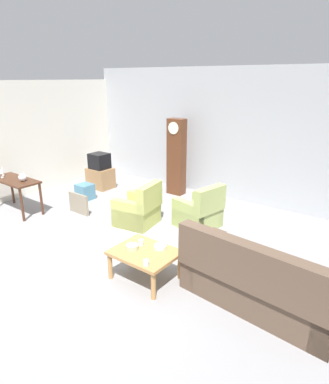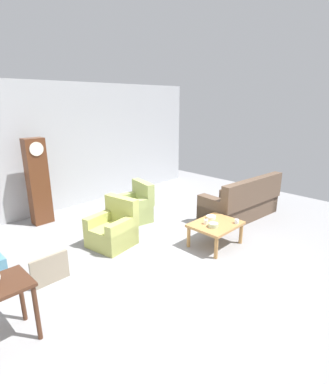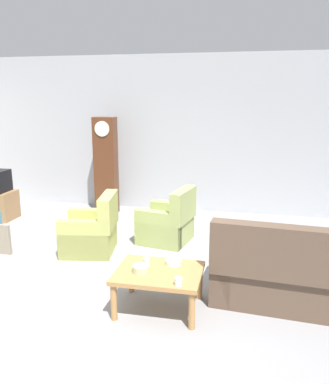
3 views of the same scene
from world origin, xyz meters
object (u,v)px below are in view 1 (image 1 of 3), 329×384
Objects in this scene: coffee_table_wood at (145,255)px; cup_white_porcelain at (141,242)px; framed_picture_leaning at (79,204)px; glass_dome_cloche at (22,177)px; couch_floral at (258,283)px; tv_crt at (99,161)px; grandfather_clock at (176,157)px; armchair_olive_far at (199,213)px; armchair_olive_near at (139,211)px; console_table_dark at (15,184)px; bowl_white_stacked at (160,247)px; tv_stand_cabinet at (101,178)px; storage_box_blue at (85,192)px; wine_glass_mid at (2,173)px; cup_blue_rimmed at (146,263)px; wine_glass_tall at (2,170)px; bowl_shallow_green at (132,247)px.

cup_white_porcelain reaches higher than coffee_table_wood.
framed_picture_leaning is 1.34m from glass_dome_cloche.
couch_floral is 5.98m from tv_crt.
armchair_olive_far is at bearing -41.88° from grandfather_clock.
armchair_olive_far reaches higher than framed_picture_leaning.
console_table_dark is at bearing -156.97° from armchair_olive_near.
grandfather_clock is (-3.54, 3.15, 0.64)m from couch_floral.
tv_stand_cabinet is at bearing 148.50° from bowl_white_stacked.
couch_floral is at bearing -15.17° from storage_box_blue.
wine_glass_mid is (-4.41, 0.21, 0.50)m from coffee_table_wood.
framed_picture_leaning is 1.89m from wine_glass_mid.
cup_blue_rimmed is at bearing -6.12° from wine_glass_mid.
grandfather_clock is 5.02× the size of storage_box_blue.
console_table_dark is 2.71× the size of tv_crt.
coffee_table_wood is at bearing -5.21° from glass_dome_cloche.
tv_crt is 1.22× the size of storage_box_blue.
wine_glass_mid is (-1.54, -0.86, 0.66)m from framed_picture_leaning.
wine_glass_tall is (-3.17, -1.14, 0.61)m from armchair_olive_near.
glass_dome_cloche is (-1.89, -3.19, -0.13)m from grandfather_clock.
bowl_white_stacked is (-0.15, 0.51, -0.01)m from cup_blue_rimmed.
armchair_olive_near is 1.52m from framed_picture_leaning.
storage_box_blue is 2.16× the size of wine_glass_mid.
couch_floral is 2.36× the size of armchair_olive_near.
framed_picture_leaning is at bearing 29.25° from wine_glass_mid.
armchair_olive_near is at bearing 140.95° from bowl_white_stacked.
armchair_olive_near is 4.24× the size of wine_glass_tall.
bowl_white_stacked is (3.93, -0.14, -0.37)m from glass_dome_cloche.
armchair_olive_near is 1.35× the size of tv_stand_cabinet.
wine_glass_tall reaches higher than tv_stand_cabinet.
cup_white_porcelain is at bearing -34.56° from tv_stand_cabinet.
bowl_white_stacked is 1.06× the size of wine_glass_mid.
cup_white_porcelain is (3.92, -0.19, -0.15)m from console_table_dark.
wine_glass_tall is (-4.24, -1.81, 0.61)m from armchair_olive_far.
storage_box_blue is 4.30× the size of cup_white_porcelain.
wine_glass_mid is at bearing 176.19° from bowl_shallow_green.
wine_glass_mid is (-0.61, -0.14, 0.03)m from glass_dome_cloche.
bowl_shallow_green is (3.32, -1.86, 0.31)m from storage_box_blue.
armchair_olive_far is 4.55m from wine_glass_mid.
bowl_white_stacked is (1.53, -1.24, 0.19)m from armchair_olive_near.
couch_floral is at bearing 1.75° from wine_glass_mid.
storage_box_blue is 4.32m from cup_blue_rimmed.
armchair_olive_far reaches higher than bowl_shallow_green.
grandfather_clock is (-1.58, 1.42, 0.69)m from armchair_olive_far.
grandfather_clock is at bearing 115.52° from bowl_shallow_green.
armchair_olive_far is (-1.95, 1.73, -0.05)m from couch_floral.
tv_crt is at bearing 148.50° from bowl_white_stacked.
tv_crt reaches higher than armchair_olive_near.
grandfather_clock is at bearing 68.72° from framed_picture_leaning.
storage_box_blue is 2.08× the size of bowl_shallow_green.
bowl_white_stacked is at bearing -1.98° from glass_dome_cloche.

